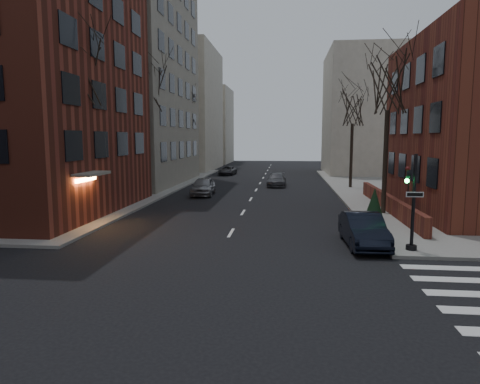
# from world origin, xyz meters

# --- Properties ---
(ground) EXTENTS (160.00, 160.00, 0.00)m
(ground) POSITION_xyz_m (0.00, 0.00, 0.00)
(ground) COLOR black
(ground) RESTS_ON ground
(building_left_tan) EXTENTS (18.00, 18.00, 28.00)m
(building_left_tan) POSITION_xyz_m (-17.00, 34.00, 14.00)
(building_left_tan) COLOR gray
(building_left_tan) RESTS_ON ground
(low_wall_right) EXTENTS (0.35, 16.00, 1.00)m
(low_wall_right) POSITION_xyz_m (9.30, 19.00, 0.65)
(low_wall_right) COLOR maroon
(low_wall_right) RESTS_ON sidewalk_far_right
(building_distant_la) EXTENTS (14.00, 16.00, 18.00)m
(building_distant_la) POSITION_xyz_m (-15.00, 55.00, 9.00)
(building_distant_la) COLOR beige
(building_distant_la) RESTS_ON ground
(building_distant_ra) EXTENTS (14.00, 14.00, 16.00)m
(building_distant_ra) POSITION_xyz_m (15.00, 50.00, 8.00)
(building_distant_ra) COLOR beige
(building_distant_ra) RESTS_ON ground
(building_distant_lb) EXTENTS (10.00, 12.00, 14.00)m
(building_distant_lb) POSITION_xyz_m (-13.00, 72.00, 7.00)
(building_distant_lb) COLOR beige
(building_distant_lb) RESTS_ON ground
(traffic_signal) EXTENTS (0.76, 0.44, 4.00)m
(traffic_signal) POSITION_xyz_m (7.94, 8.99, 1.91)
(traffic_signal) COLOR black
(traffic_signal) RESTS_ON sidewalk_far_right
(tree_left_a) EXTENTS (4.18, 4.18, 10.26)m
(tree_left_a) POSITION_xyz_m (-8.80, 14.00, 8.47)
(tree_left_a) COLOR #2D231C
(tree_left_a) RESTS_ON sidewalk_far_left
(tree_left_b) EXTENTS (4.40, 4.40, 10.80)m
(tree_left_b) POSITION_xyz_m (-8.80, 26.00, 8.91)
(tree_left_b) COLOR #2D231C
(tree_left_b) RESTS_ON sidewalk_far_left
(tree_left_c) EXTENTS (3.96, 3.96, 9.72)m
(tree_left_c) POSITION_xyz_m (-8.80, 40.00, 8.03)
(tree_left_c) COLOR #2D231C
(tree_left_c) RESTS_ON sidewalk_far_left
(tree_right_a) EXTENTS (3.96, 3.96, 9.72)m
(tree_right_a) POSITION_xyz_m (8.80, 18.00, 8.03)
(tree_right_a) COLOR #2D231C
(tree_right_a) RESTS_ON sidewalk_far_right
(tree_right_b) EXTENTS (3.74, 3.74, 9.18)m
(tree_right_b) POSITION_xyz_m (8.80, 32.00, 7.59)
(tree_right_b) COLOR #2D231C
(tree_right_b) RESTS_ON sidewalk_far_right
(streetlamp_near) EXTENTS (0.36, 0.36, 6.28)m
(streetlamp_near) POSITION_xyz_m (-8.20, 22.00, 4.24)
(streetlamp_near) COLOR black
(streetlamp_near) RESTS_ON sidewalk_far_left
(streetlamp_far) EXTENTS (0.36, 0.36, 6.28)m
(streetlamp_far) POSITION_xyz_m (-8.20, 42.00, 4.24)
(streetlamp_far) COLOR black
(streetlamp_far) RESTS_ON sidewalk_far_left
(parked_sedan) EXTENTS (1.74, 4.52, 1.47)m
(parked_sedan) POSITION_xyz_m (6.20, 10.00, 0.73)
(parked_sedan) COLOR black
(parked_sedan) RESTS_ON ground
(car_lane_silver) EXTENTS (1.98, 4.48, 1.50)m
(car_lane_silver) POSITION_xyz_m (-4.16, 25.89, 0.75)
(car_lane_silver) COLOR gray
(car_lane_silver) RESTS_ON ground
(car_lane_gray) EXTENTS (1.90, 4.44, 1.28)m
(car_lane_gray) POSITION_xyz_m (1.80, 33.34, 0.64)
(car_lane_gray) COLOR #424348
(car_lane_gray) RESTS_ON ground
(car_lane_far) EXTENTS (2.12, 4.12, 1.11)m
(car_lane_far) POSITION_xyz_m (-4.84, 45.81, 0.56)
(car_lane_far) COLOR #3D3D41
(car_lane_far) RESTS_ON ground
(sandwich_board) EXTENTS (0.57, 0.72, 1.03)m
(sandwich_board) POSITION_xyz_m (7.87, 15.57, 0.67)
(sandwich_board) COLOR silver
(sandwich_board) RESTS_ON sidewalk_far_right
(evergreen_shrub) EXTENTS (1.50, 1.50, 2.10)m
(evergreen_shrub) POSITION_xyz_m (7.30, 13.31, 1.20)
(evergreen_shrub) COLOR #16321C
(evergreen_shrub) RESTS_ON sidewalk_far_right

